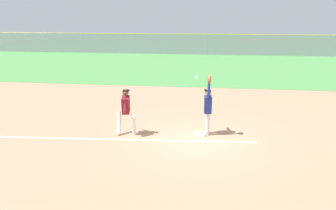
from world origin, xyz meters
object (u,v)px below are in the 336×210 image
(parked_car_white, at_px, (133,44))
(parked_car_tan, at_px, (298,47))
(first_base, at_px, (200,134))
(baseball, at_px, (197,77))
(parked_car_silver, at_px, (239,46))
(parked_car_black, at_px, (186,45))
(fielder, at_px, (208,105))
(runner, at_px, (126,109))

(parked_car_white, bearing_deg, parked_car_tan, -4.34)
(first_base, relative_size, baseball, 5.14)
(parked_car_silver, distance_m, parked_car_tan, 6.62)
(baseball, distance_m, parked_car_silver, 28.37)
(baseball, height_order, parked_car_black, baseball)
(parked_car_black, distance_m, parked_car_tan, 12.71)
(fielder, bearing_deg, parked_car_black, -88.28)
(parked_car_white, bearing_deg, parked_car_silver, -4.90)
(parked_car_black, relative_size, parked_car_silver, 1.00)
(parked_car_black, bearing_deg, runner, -86.19)
(baseball, distance_m, parked_car_black, 28.31)
(runner, relative_size, parked_car_white, 0.38)
(first_base, distance_m, parked_car_silver, 28.20)
(first_base, height_order, fielder, fielder)
(first_base, relative_size, parked_car_black, 0.08)
(fielder, distance_m, parked_car_silver, 28.04)
(first_base, distance_m, parked_car_black, 28.18)
(parked_car_tan, bearing_deg, first_base, -111.04)
(baseball, bearing_deg, parked_car_white, 107.57)
(runner, bearing_deg, parked_car_white, 94.67)
(parked_car_white, bearing_deg, baseball, -75.46)
(fielder, bearing_deg, first_base, 24.21)
(runner, xyz_separation_m, baseball, (2.54, 0.17, 1.19))
(first_base, distance_m, parked_car_tan, 29.71)
(runner, relative_size, parked_car_black, 0.38)
(runner, xyz_separation_m, parked_car_silver, (6.13, 28.27, -0.32))
(parked_car_white, relative_size, parked_car_silver, 1.00)
(parked_car_white, height_order, parked_car_silver, same)
(parked_car_black, height_order, parked_car_tan, same)
(baseball, xyz_separation_m, parked_car_black, (-2.50, 28.16, -1.51))
(runner, bearing_deg, parked_car_black, 81.84)
(fielder, xyz_separation_m, parked_car_silver, (3.17, 27.86, -0.45))
(runner, height_order, baseball, baseball)
(baseball, xyz_separation_m, parked_car_white, (-9.03, 28.52, -1.51))
(parked_car_white, xyz_separation_m, parked_car_silver, (12.62, -0.41, 0.00))
(baseball, height_order, parked_car_tan, baseball)
(parked_car_tan, bearing_deg, baseball, -111.28)
(first_base, xyz_separation_m, fielder, (0.25, 0.13, 1.08))
(runner, bearing_deg, parked_car_silver, 69.68)
(runner, bearing_deg, fielder, -0.09)
(fielder, relative_size, runner, 1.33)
(fielder, height_order, parked_car_silver, fielder)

